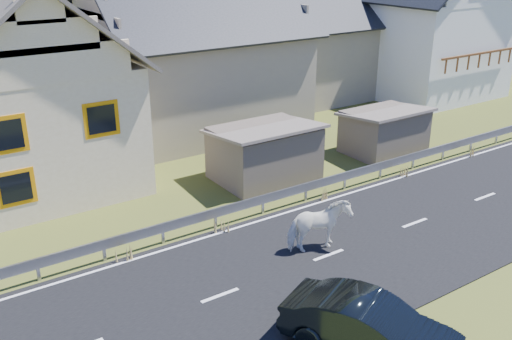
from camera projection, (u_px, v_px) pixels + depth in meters
ground at (415, 224)px, 20.18m from camera, size 160.00×160.00×0.00m
road at (415, 223)px, 20.17m from camera, size 60.00×7.00×0.04m
lane_markings at (415, 223)px, 20.16m from camera, size 60.00×6.60×0.01m
guardrail at (345, 176)px, 22.81m from camera, size 28.10×0.09×0.75m
shed_left at (264, 153)px, 23.74m from camera, size 4.30×3.30×2.40m
shed_right at (384, 132)px, 26.76m from camera, size 3.80×2.90×2.20m
house_cream at (20, 76)px, 22.63m from camera, size 7.80×9.80×8.30m
house_stone_a at (187, 39)px, 29.50m from camera, size 10.80×9.80×8.90m
house_stone_b at (313, 27)px, 36.37m from camera, size 9.80×8.80×8.10m
house_white at (415, 12)px, 36.85m from camera, size 8.80×10.80×9.70m
horse at (319, 226)px, 18.10m from camera, size 1.27×2.14×1.69m
car at (371, 328)px, 13.59m from camera, size 3.20×4.57×1.43m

